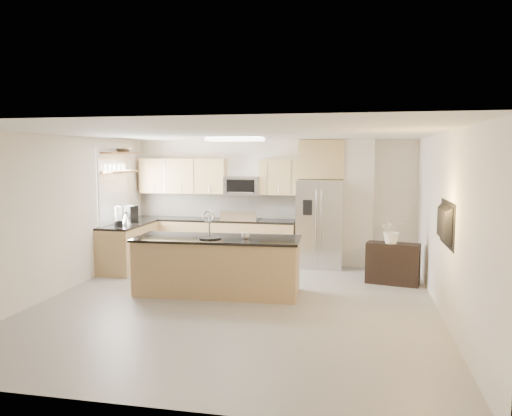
% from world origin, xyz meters
% --- Properties ---
extents(floor, '(6.50, 6.50, 0.00)m').
position_xyz_m(floor, '(0.00, 0.00, 0.00)').
color(floor, '#9A9793').
rests_on(floor, ground).
extents(ceiling, '(6.00, 6.50, 0.02)m').
position_xyz_m(ceiling, '(0.00, 0.00, 2.60)').
color(ceiling, silver).
rests_on(ceiling, wall_back).
extents(wall_back, '(6.00, 0.02, 2.60)m').
position_xyz_m(wall_back, '(0.00, 3.25, 1.30)').
color(wall_back, white).
rests_on(wall_back, floor).
extents(wall_front, '(6.00, 0.02, 2.60)m').
position_xyz_m(wall_front, '(0.00, -3.25, 1.30)').
color(wall_front, white).
rests_on(wall_front, floor).
extents(wall_left, '(0.02, 6.50, 2.60)m').
position_xyz_m(wall_left, '(-3.00, 0.00, 1.30)').
color(wall_left, white).
rests_on(wall_left, floor).
extents(wall_right, '(0.02, 6.50, 2.60)m').
position_xyz_m(wall_right, '(3.00, 0.00, 1.30)').
color(wall_right, white).
rests_on(wall_right, floor).
extents(back_counter, '(3.55, 0.66, 1.44)m').
position_xyz_m(back_counter, '(-1.23, 2.93, 0.47)').
color(back_counter, tan).
rests_on(back_counter, floor).
extents(left_counter, '(0.66, 1.50, 0.92)m').
position_xyz_m(left_counter, '(-2.67, 1.85, 0.46)').
color(left_counter, tan).
rests_on(left_counter, floor).
extents(range, '(0.76, 0.64, 1.14)m').
position_xyz_m(range, '(-0.60, 2.92, 0.47)').
color(range, black).
rests_on(range, floor).
extents(upper_cabinets, '(3.50, 0.33, 0.75)m').
position_xyz_m(upper_cabinets, '(-1.30, 3.09, 1.83)').
color(upper_cabinets, tan).
rests_on(upper_cabinets, wall_back).
extents(microwave, '(0.76, 0.40, 0.40)m').
position_xyz_m(microwave, '(-0.60, 3.04, 1.63)').
color(microwave, '#B4B4B7').
rests_on(microwave, upper_cabinets).
extents(refrigerator, '(0.92, 0.78, 1.78)m').
position_xyz_m(refrigerator, '(1.06, 2.87, 0.89)').
color(refrigerator, '#B4B4B7').
rests_on(refrigerator, floor).
extents(partition_column, '(0.60, 0.30, 2.60)m').
position_xyz_m(partition_column, '(1.82, 3.10, 1.30)').
color(partition_column, silver).
rests_on(partition_column, floor).
extents(window, '(0.04, 1.15, 1.65)m').
position_xyz_m(window, '(-2.98, 1.85, 1.65)').
color(window, white).
rests_on(window, wall_left).
extents(shelf_lower, '(0.30, 1.20, 0.04)m').
position_xyz_m(shelf_lower, '(-2.85, 1.95, 1.95)').
color(shelf_lower, brown).
rests_on(shelf_lower, wall_left).
extents(shelf_upper, '(0.30, 1.20, 0.04)m').
position_xyz_m(shelf_upper, '(-2.85, 1.95, 2.32)').
color(shelf_upper, brown).
rests_on(shelf_upper, wall_left).
extents(ceiling_fixture, '(1.00, 0.50, 0.06)m').
position_xyz_m(ceiling_fixture, '(-0.40, 1.60, 2.56)').
color(ceiling_fixture, white).
rests_on(ceiling_fixture, ceiling).
extents(island, '(2.74, 1.10, 1.36)m').
position_xyz_m(island, '(-0.44, 0.51, 0.47)').
color(island, tan).
rests_on(island, floor).
extents(credenza, '(0.97, 0.56, 0.73)m').
position_xyz_m(credenza, '(2.44, 1.73, 0.36)').
color(credenza, black).
rests_on(credenza, floor).
extents(cup, '(0.16, 0.16, 0.10)m').
position_xyz_m(cup, '(0.04, 0.49, 0.98)').
color(cup, white).
rests_on(cup, island).
extents(platter, '(0.44, 0.44, 0.02)m').
position_xyz_m(platter, '(-0.54, 0.39, 0.94)').
color(platter, black).
rests_on(platter, island).
extents(blender, '(0.16, 0.16, 0.38)m').
position_xyz_m(blender, '(-2.67, 1.47, 1.09)').
color(blender, black).
rests_on(blender, left_counter).
extents(kettle, '(0.21, 0.21, 0.26)m').
position_xyz_m(kettle, '(-2.62, 1.69, 1.04)').
color(kettle, '#B4B4B7').
rests_on(kettle, left_counter).
extents(coffee_maker, '(0.25, 0.27, 0.34)m').
position_xyz_m(coffee_maker, '(-2.70, 2.07, 1.08)').
color(coffee_maker, black).
rests_on(coffee_maker, left_counter).
extents(bowl, '(0.48, 0.48, 0.09)m').
position_xyz_m(bowl, '(-2.85, 2.11, 2.38)').
color(bowl, '#B4B4B7').
rests_on(bowl, shelf_upper).
extents(flower_vase, '(0.78, 0.73, 0.71)m').
position_xyz_m(flower_vase, '(2.41, 1.68, 1.08)').
color(flower_vase, white).
rests_on(flower_vase, credenza).
extents(television, '(0.14, 1.08, 0.62)m').
position_xyz_m(television, '(2.91, -0.20, 1.35)').
color(television, black).
rests_on(television, wall_right).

